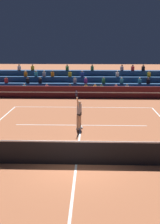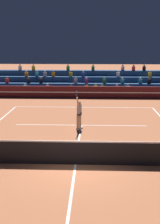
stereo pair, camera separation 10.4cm
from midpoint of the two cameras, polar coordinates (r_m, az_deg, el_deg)
The scene contains 7 objects.
ground_plane at distance 13.58m, azimuth -0.60°, elevation -9.57°, with size 120.00×120.00×0.00m, color #AD603D.
court_lines at distance 13.58m, azimuth -0.60°, elevation -9.56°, with size 11.10×23.90×0.01m.
tennis_net at distance 13.38m, azimuth -0.60°, elevation -7.42°, with size 12.00×0.10×1.10m.
sponsor_banner_wall at distance 29.02m, azimuth 1.00°, elevation 3.65°, with size 18.00×0.26×1.10m.
bleacher_stand at distance 32.11m, azimuth 1.12°, elevation 5.05°, with size 20.83×3.80×2.83m.
tennis_player at distance 18.59m, azimuth -0.01°, elevation -0.19°, with size 0.42×1.04×2.47m.
tennis_ball at distance 14.73m, azimuth -4.39°, elevation -7.64°, with size 0.07×0.07×0.07m, color #C6DB33.
Camera 2 is at (0.70, -12.54, 5.17)m, focal length 50.00 mm.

